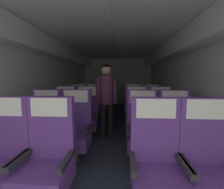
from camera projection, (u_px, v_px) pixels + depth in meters
ground at (113, 129)px, 3.95m from camera, size 3.51×7.82×0.02m
fuselage_shell at (114, 66)px, 4.03m from camera, size 3.39×7.47×2.26m
seat_a_left_window at (2, 159)px, 1.62m from camera, size 0.53×0.49×1.12m
seat_a_left_aisle at (47, 160)px, 1.59m from camera, size 0.53×0.49×1.12m
seat_a_right_aisle at (208, 166)px, 1.49m from camera, size 0.53×0.49×1.12m
seat_a_right_window at (156, 164)px, 1.53m from camera, size 0.53×0.49×1.12m
seat_b_left_window at (45, 129)px, 2.53m from camera, size 0.53×0.49×1.12m
seat_b_left_aisle at (75, 130)px, 2.51m from camera, size 0.53×0.49×1.12m
seat_b_right_aisle at (175, 132)px, 2.42m from camera, size 0.53×0.49×1.12m
seat_b_right_window at (142, 131)px, 2.45m from camera, size 0.53×0.49×1.12m
seat_c_left_window at (65, 115)px, 3.45m from camera, size 0.53×0.49×1.12m
seat_c_left_aisle at (87, 115)px, 3.44m from camera, size 0.53×0.49×1.12m
seat_c_right_aisle at (161, 117)px, 3.32m from camera, size 0.53×0.49×1.12m
seat_c_right_window at (137, 116)px, 3.37m from camera, size 0.53×0.49×1.12m
seat_d_left_window at (77, 107)px, 4.37m from camera, size 0.53×0.49×1.12m
seat_d_left_aisle at (94, 107)px, 4.36m from camera, size 0.53×0.49×1.12m
seat_d_right_aisle at (152, 108)px, 4.26m from camera, size 0.53×0.49×1.12m
seat_d_right_window at (134, 108)px, 4.29m from camera, size 0.53×0.49×1.12m
seat_e_left_window at (85, 102)px, 5.29m from camera, size 0.53×0.49×1.12m
seat_e_left_aisle at (99, 102)px, 5.25m from camera, size 0.53×0.49×1.12m
seat_e_right_aisle at (146, 102)px, 5.18m from camera, size 0.53×0.49×1.12m
seat_e_right_window at (131, 102)px, 5.20m from camera, size 0.53×0.49×1.12m
flight_attendant at (107, 93)px, 3.27m from camera, size 0.43×0.28×1.61m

